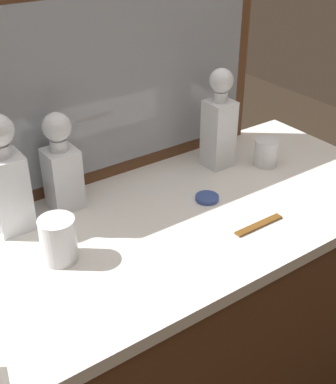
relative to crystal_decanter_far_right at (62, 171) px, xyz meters
The scene contains 9 objects.
dresser 0.63m from the crystal_decanter_far_right, 48.24° to the right, with size 1.40×0.61×0.92m.
dresser_mirror 0.26m from the crystal_decanter_far_right, 22.87° to the left, with size 1.01×0.03×0.55m.
crystal_decanter_far_right is the anchor object (origin of this frame).
crystal_decanter_far_left 0.49m from the crystal_decanter_far_right, ahead, with size 0.08×0.08×0.30m.
crystal_decanter_left 0.15m from the crystal_decanter_far_right, behind, with size 0.09×0.09×0.30m.
crystal_tumbler_front 0.24m from the crystal_decanter_far_right, 118.67° to the right, with size 0.08×0.08×0.11m.
crystal_tumbler_center 0.62m from the crystal_decanter_far_right, 12.93° to the right, with size 0.07×0.07×0.08m.
porcelain_dish 0.39m from the crystal_decanter_far_right, 30.85° to the right, with size 0.06×0.06×0.01m.
tortoiseshell_comb 0.52m from the crystal_decanter_far_right, 46.16° to the right, with size 0.15×0.02×0.01m.
Camera 1 is at (-0.63, -0.89, 1.65)m, focal length 47.77 mm.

